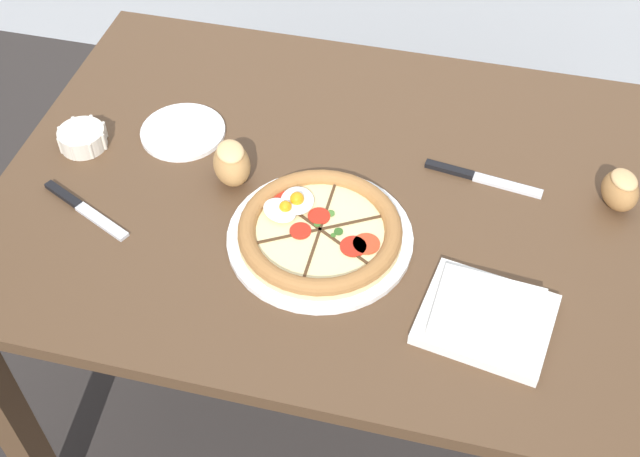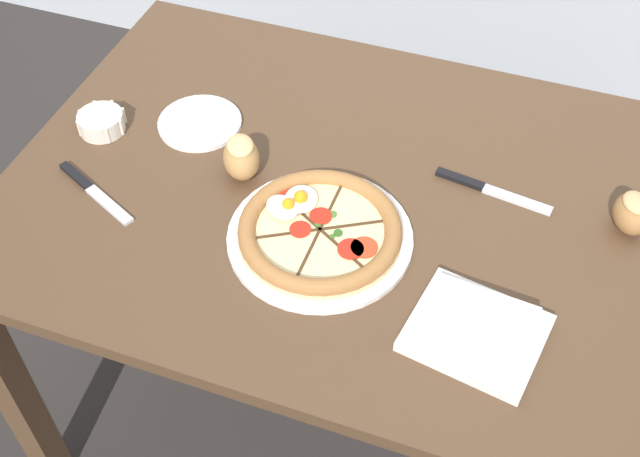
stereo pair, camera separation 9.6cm
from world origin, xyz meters
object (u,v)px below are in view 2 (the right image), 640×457
ramekin_bowl (102,121)px  side_saucer (200,123)px  dining_table (347,230)px  bread_piece_near (632,213)px  napkin_folded (476,331)px  knife_main (491,190)px  bread_piece_mid (241,157)px  knife_spare (94,192)px  pizza (320,232)px

ramekin_bowl → side_saucer: (0.18, 0.08, -0.02)m
dining_table → ramekin_bowl: size_ratio=13.05×
bread_piece_near → ramekin_bowl: bearing=-175.5°
ramekin_bowl → napkin_folded: bearing=-16.7°
dining_table → knife_main: knife_main is taller
knife_main → bread_piece_mid: bearing=-158.3°
ramekin_bowl → napkin_folded: size_ratio=0.42×
bread_piece_mid → side_saucer: 0.17m
ramekin_bowl → dining_table: bearing=-0.2°
bread_piece_mid → knife_spare: (-0.24, -0.14, -0.04)m
napkin_folded → bread_piece_mid: bread_piece_mid is taller
napkin_folded → knife_spare: napkin_folded is taller
bread_piece_near → pizza: bearing=-157.3°
napkin_folded → knife_main: napkin_folded is taller
bread_piece_mid → bread_piece_near: bearing=8.4°
knife_main → side_saucer: same height
pizza → knife_spare: bearing=-175.6°
dining_table → knife_spare: (-0.44, -0.16, 0.11)m
dining_table → napkin_folded: napkin_folded is taller
ramekin_bowl → knife_spare: bearing=-65.3°
dining_table → knife_main: (0.25, 0.09, 0.11)m
ramekin_bowl → bread_piece_mid: (0.31, -0.02, 0.02)m
ramekin_bowl → knife_spare: (0.08, -0.16, -0.02)m
knife_main → knife_spare: size_ratio=1.13×
dining_table → ramekin_bowl: ramekin_bowl is taller
ramekin_bowl → knife_main: ramekin_bowl is taller
ramekin_bowl → bread_piece_near: bearing=4.5°
bread_piece_near → knife_spare: size_ratio=0.49×
bread_piece_near → knife_main: bearing=178.5°
knife_main → napkin_folded: bearing=-74.7°
bread_piece_mid → pizza: bearing=-29.3°
ramekin_bowl → knife_main: bearing=6.4°
ramekin_bowl → bread_piece_mid: bearing=-4.2°
dining_table → pizza: (-0.01, -0.13, 0.13)m
dining_table → side_saucer: 0.37m
side_saucer → bread_piece_near: bearing=0.2°
knife_main → knife_spare: bearing=-151.9°
bread_piece_near → knife_main: (-0.24, 0.01, -0.03)m
bread_piece_mid → ramekin_bowl: bearing=175.8°
dining_table → side_saucer: size_ratio=7.56×
ramekin_bowl → knife_spare: ramekin_bowl is taller
knife_spare → side_saucer: bearing=92.4°
bread_piece_near → bread_piece_mid: size_ratio=0.88×
pizza → side_saucer: (-0.33, 0.21, -0.02)m
pizza → knife_spare: pizza is taller
pizza → side_saucer: 0.39m
napkin_folded → side_saucer: size_ratio=1.37×
bread_piece_mid → knife_main: (0.45, 0.11, -0.04)m
bread_piece_near → knife_spare: bread_piece_near is taller
dining_table → pizza: bearing=-94.7°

